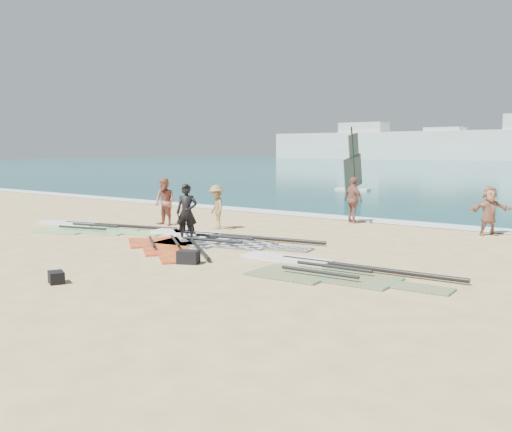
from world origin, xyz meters
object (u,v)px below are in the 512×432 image
Objects in this scene: rig_orange at (318,268)px; beachgoer_left at (165,202)px; beachgoer_mid at (216,207)px; gear_bag_near at (188,257)px; gear_bag_far at (56,277)px; rig_grey at (212,239)px; rig_red at (176,242)px; rig_green at (86,227)px; person_wetsuit at (187,213)px; beachgoer_right at (489,211)px; beachgoer_back at (353,200)px.

beachgoer_left reaches higher than rig_orange.
beachgoer_left is at bearing -134.27° from beachgoer_mid.
gear_bag_far is at bearing -103.11° from gear_bag_near.
rig_grey is at bearing 156.84° from rig_orange.
gear_bag_near is (2.57, -2.08, 0.12)m from rig_red.
gear_bag_far reaches higher than rig_green.
rig_green is 1.05× the size of rig_orange.
rig_orange is at bearing -20.82° from beachgoer_left.
person_wetsuit reaches higher than beachgoer_left.
beachgoer_mid is at bearing 108.69° from gear_bag_far.
beachgoer_left is 1.08× the size of beachgoer_right.
rig_red is 10.84× the size of gear_bag_far.
gear_bag_near is 7.75m from beachgoer_left.
rig_orange is 3.61× the size of beachgoer_mid.
beachgoer_back reaches higher than rig_grey.
person_wetsuit is (0.03, 0.47, 0.89)m from rig_red.
gear_bag_far is 0.27× the size of beachgoer_mid.
gear_bag_far is 0.24× the size of beachgoer_left.
gear_bag_far is 14.41m from beachgoer_right.
beachgoer_mid is at bearing 164.90° from beachgoer_right.
beachgoer_mid is 0.89× the size of beachgoer_back.
rig_grey reaches higher than rig_red.
rig_orange is 8.75m from beachgoer_right.
beachgoer_right is (5.31, -0.11, -0.08)m from beachgoer_back.
beachgoer_left is 2.31m from beachgoer_mid.
rig_red is 4.49m from beachgoer_left.
gear_bag_near is at bearing -159.11° from beachgoer_right.
beachgoer_left reaches higher than rig_grey.
beachgoer_left is (-5.99, 4.85, 0.76)m from gear_bag_near.
beachgoer_right is at bearing -156.24° from beachgoer_back.
rig_green is 3.33× the size of person_wetsuit.
gear_bag_near is (2.10, -3.26, 0.12)m from rig_grey.
rig_red is 2.80× the size of beachgoer_right.
gear_bag_near is 3.47m from gear_bag_far.
rig_green is 8.10m from gear_bag_near.
rig_green is at bearing 147.80° from person_wetsuit.
person_wetsuit is 7.72m from beachgoer_back.
beachgoer_back reaches higher than rig_orange.
person_wetsuit is 1.00× the size of beachgoer_back.
rig_red is at bearing -126.54° from person_wetsuit.
person_wetsuit is (-1.75, 5.93, 0.80)m from gear_bag_far.
gear_bag_near is 3.68m from person_wetsuit.
rig_green is 10.49m from beachgoer_back.
gear_bag_near is at bearing -21.20° from beachgoer_mid.
gear_bag_near reaches higher than rig_green.
rig_grey is 6.77m from gear_bag_far.
rig_red is at bearing -38.74° from beachgoer_left.
beachgoer_mid reaches higher than rig_orange.
beachgoer_right is (1.68, 8.55, 0.81)m from rig_orange.
beachgoer_mid reaches higher than rig_green.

